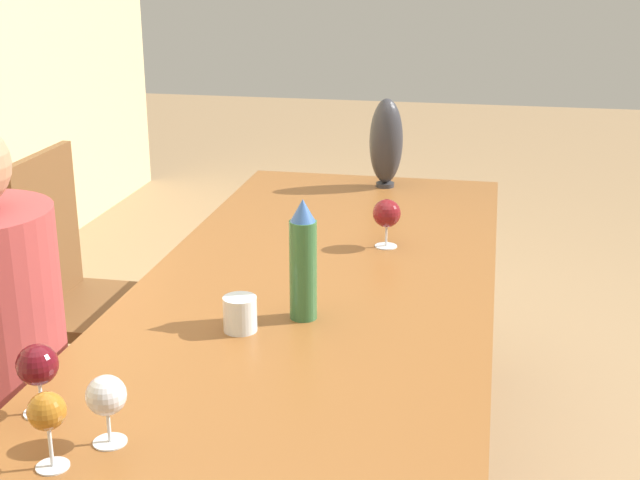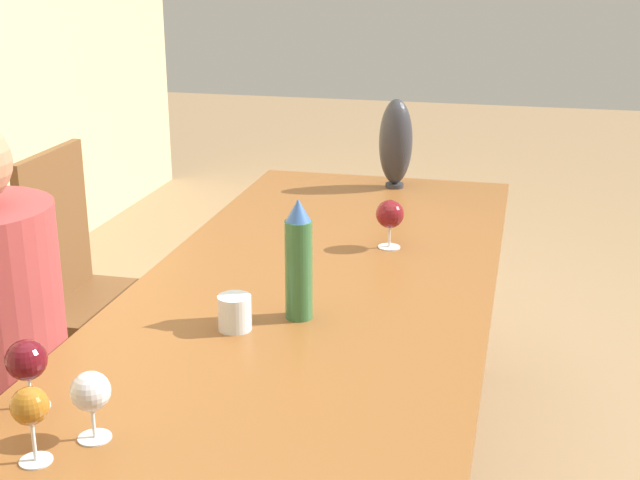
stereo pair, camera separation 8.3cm
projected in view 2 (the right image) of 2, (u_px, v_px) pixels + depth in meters
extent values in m
cube|color=brown|center=(314.00, 292.00, 2.33)|extent=(2.31, 0.92, 0.04)
cylinder|color=brown|center=(474.00, 287.00, 3.34)|extent=(0.07, 0.07, 0.68)
cylinder|color=brown|center=(288.00, 271.00, 3.50)|extent=(0.07, 0.07, 0.68)
cylinder|color=#336638|center=(299.00, 270.00, 2.09)|extent=(0.07, 0.07, 0.24)
cone|color=#33599E|center=(298.00, 210.00, 2.04)|extent=(0.06, 0.06, 0.05)
cylinder|color=silver|center=(235.00, 313.00, 2.05)|extent=(0.08, 0.08, 0.08)
cylinder|color=#2D2D33|center=(394.00, 185.00, 3.25)|extent=(0.07, 0.07, 0.01)
ellipsoid|color=#2D2D33|center=(396.00, 142.00, 3.19)|extent=(0.12, 0.12, 0.31)
cylinder|color=silver|center=(389.00, 247.00, 2.61)|extent=(0.07, 0.07, 0.00)
cylinder|color=silver|center=(389.00, 236.00, 2.60)|extent=(0.01, 0.01, 0.06)
sphere|color=maroon|center=(390.00, 214.00, 2.58)|extent=(0.08, 0.08, 0.08)
cylinder|color=silver|center=(95.00, 438.00, 1.61)|extent=(0.06, 0.06, 0.00)
cylinder|color=silver|center=(93.00, 422.00, 1.60)|extent=(0.01, 0.01, 0.06)
sphere|color=silver|center=(91.00, 391.00, 1.58)|extent=(0.07, 0.07, 0.07)
cylinder|color=silver|center=(36.00, 461.00, 1.54)|extent=(0.06, 0.06, 0.00)
cylinder|color=silver|center=(34.00, 440.00, 1.53)|extent=(0.01, 0.01, 0.08)
sphere|color=#995B19|center=(30.00, 406.00, 1.50)|extent=(0.07, 0.07, 0.07)
cylinder|color=silver|center=(32.00, 407.00, 1.72)|extent=(0.07, 0.07, 0.00)
cylinder|color=silver|center=(30.00, 391.00, 1.71)|extent=(0.01, 0.01, 0.06)
sphere|color=#510C14|center=(26.00, 360.00, 1.68)|extent=(0.08, 0.08, 0.08)
cylinder|color=brown|center=(105.00, 455.00, 2.50)|extent=(0.04, 0.04, 0.40)
cube|color=brown|center=(117.00, 308.00, 2.94)|extent=(0.44, 0.44, 0.04)
cube|color=brown|center=(54.00, 226.00, 2.90)|extent=(0.40, 0.03, 0.50)
cylinder|color=brown|center=(151.00, 401.00, 2.80)|extent=(0.04, 0.04, 0.40)
cylinder|color=brown|center=(194.00, 350.00, 3.15)|extent=(0.04, 0.04, 0.40)
cylinder|color=brown|center=(42.00, 388.00, 2.88)|extent=(0.04, 0.04, 0.40)
cylinder|color=brown|center=(96.00, 339.00, 3.23)|extent=(0.04, 0.04, 0.40)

